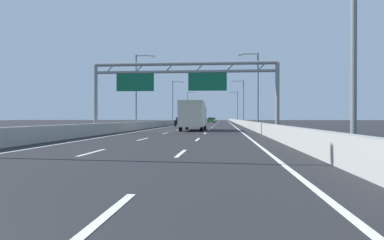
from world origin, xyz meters
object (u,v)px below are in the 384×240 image
silver_car (189,121)px  black_car (181,122)px  sign_gantry (181,79)px  streetlamp_right_mid (256,86)px  green_car (211,120)px  streetlamp_right_distant (237,105)px  streetlamp_right_far (242,99)px  streetlamp_left_mid (138,87)px  streetlamp_left_distant (188,105)px  streetlamp_left_far (174,100)px  box_truck (193,115)px  yellow_car (213,120)px  orange_car (192,121)px

silver_car → black_car: same height
sign_gantry → silver_car: size_ratio=3.98×
black_car → streetlamp_right_mid: bearing=-54.0°
green_car → silver_car: size_ratio=0.99×
streetlamp_right_distant → streetlamp_right_far: bearing=-90.0°
streetlamp_right_distant → black_car: (-11.24, -49.71, -4.64)m
streetlamp_left_mid → streetlamp_right_distant: same height
streetlamp_left_distant → streetlamp_left_far: bearing=-90.0°
streetlamp_left_mid → streetlamp_right_mid: same height
streetlamp_left_mid → box_truck: 10.14m
streetlamp_right_distant → streetlamp_right_mid: bearing=-90.0°
green_car → yellow_car: (-0.03, 24.87, -0.02)m
silver_car → black_car: bearing=-90.7°
silver_car → yellow_car: bearing=86.2°
streetlamp_left_far → orange_car: (3.91, 1.91, -4.62)m
box_truck → sign_gantry: bearing=-93.0°
orange_car → streetlamp_right_distant: bearing=70.2°
streetlamp_left_far → orange_car: 6.35m
streetlamp_right_mid → silver_car: streetlamp_right_mid is taller
streetlamp_right_far → silver_car: 12.84m
black_car → yellow_car: bearing=86.8°
streetlamp_right_distant → silver_car: 38.99m
streetlamp_left_far → black_car: bearing=-77.8°
streetlamp_right_far → black_car: size_ratio=2.18×
sign_gantry → streetlamp_left_distant: (-7.19, 78.47, 0.57)m
streetlamp_left_mid → streetlamp_left_far: same height
green_car → black_car: 39.72m
streetlamp_left_distant → black_car: bearing=-85.8°
streetlamp_right_mid → streetlamp_left_distant: size_ratio=1.00×
streetlamp_right_mid → orange_car: (-11.02, 34.49, -4.62)m
sign_gantry → streetlamp_left_distant: 78.80m
sign_gantry → streetlamp_right_far: streetlamp_right_far is taller
streetlamp_left_mid → box_truck: size_ratio=1.09×
streetlamp_right_mid → box_truck: (-7.33, -5.62, -3.66)m
yellow_car → orange_car: (-3.38, -45.40, 0.03)m
box_truck → silver_car: bearing=96.4°
streetlamp_right_mid → box_truck: size_ratio=1.09×
streetlamp_left_mid → yellow_car: (7.29, 79.89, -4.65)m
streetlamp_left_far → streetlamp_right_mid: bearing=-65.4°
streetlamp_right_far → green_car: 24.14m
streetlamp_left_distant → streetlamp_left_mid: bearing=-90.0°
yellow_car → streetlamp_left_far: bearing=-98.8°
streetlamp_right_mid → streetlamp_left_distant: 66.86m
streetlamp_left_mid → streetlamp_left_distant: size_ratio=1.00×
green_car → yellow_car: 24.87m
orange_car → box_truck: box_truck is taller
yellow_car → streetlamp_right_far: bearing=-80.8°
streetlamp_right_distant → sign_gantry: bearing=-95.6°
sign_gantry → streetlamp_left_distant: size_ratio=1.75×
green_car → black_car: bearing=-95.2°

